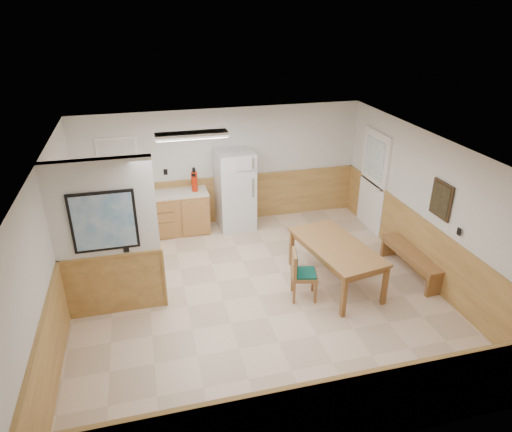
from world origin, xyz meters
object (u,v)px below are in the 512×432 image
object	(u,v)px
fire_extinguisher	(194,181)
refrigerator	(235,190)
dining_table	(336,250)
soap_bottle	(109,193)
dining_bench	(411,257)
dining_chair	(299,271)

from	to	relation	value
fire_extinguisher	refrigerator	bearing A→B (deg)	-16.20
dining_table	soap_bottle	bearing A→B (deg)	134.36
dining_table	dining_bench	xyz separation A→B (m)	(1.43, -0.06, -0.32)
fire_extinguisher	soap_bottle	world-z (taller)	fire_extinguisher
dining_table	dining_bench	size ratio (longest dim) A/B	1.28
dining_table	dining_bench	distance (m)	1.46
dining_bench	dining_chair	xyz separation A→B (m)	(-2.16, -0.18, 0.16)
dining_chair	refrigerator	bearing A→B (deg)	112.34
refrigerator	dining_table	xyz separation A→B (m)	(1.19, -2.58, -0.19)
refrigerator	dining_bench	world-z (taller)	refrigerator
dining_bench	dining_chair	size ratio (longest dim) A/B	1.76
dining_table	soap_bottle	distance (m)	4.59
dining_bench	soap_bottle	distance (m)	5.86
soap_bottle	dining_table	bearing A→B (deg)	-35.72
dining_bench	dining_chair	bearing A→B (deg)	-178.10
dining_table	fire_extinguisher	bearing A→B (deg)	117.79
dining_bench	dining_chair	distance (m)	2.17
dining_table	dining_chair	size ratio (longest dim) A/B	2.26
refrigerator	soap_bottle	world-z (taller)	refrigerator
refrigerator	dining_table	world-z (taller)	refrigerator
dining_bench	soap_bottle	size ratio (longest dim) A/B	7.54
fire_extinguisher	soap_bottle	distance (m)	1.69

